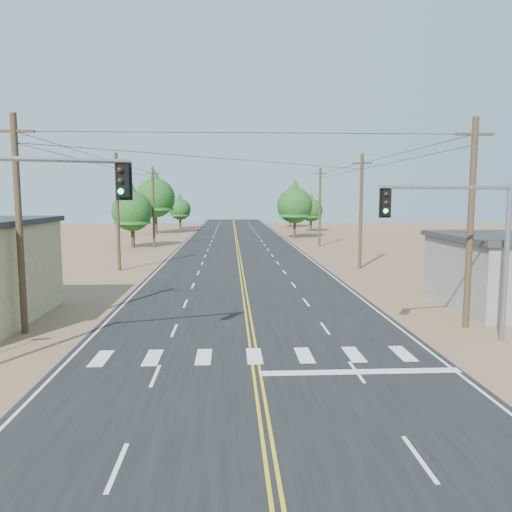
{
  "coord_description": "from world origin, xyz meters",
  "views": [
    {
      "loc": [
        -0.93,
        -11.15,
        6.29
      ],
      "look_at": [
        0.3,
        12.39,
        3.5
      ],
      "focal_mm": 35.0,
      "sensor_mm": 36.0,
      "label": 1
    }
  ],
  "objects": [
    {
      "name": "utility_pole_right_far",
      "position": [
        10.5,
        52.0,
        5.12
      ],
      "size": [
        1.8,
        0.3,
        10.0
      ],
      "color": "#4C3826",
      "rests_on": "ground"
    },
    {
      "name": "tree_right_far",
      "position": [
        11.67,
        93.08,
        5.41
      ],
      "size": [
        5.31,
        5.31,
        8.84
      ],
      "color": "#3F2D1E",
      "rests_on": "ground"
    },
    {
      "name": "utility_pole_left_mid",
      "position": [
        -10.5,
        32.0,
        5.12
      ],
      "size": [
        1.8,
        0.3,
        10.0
      ],
      "color": "#4C3826",
      "rests_on": "ground"
    },
    {
      "name": "signal_mast_right",
      "position": [
        9.23,
        9.33,
        4.68
      ],
      "size": [
        6.1,
        1.34,
        6.87
      ],
      "rotation": [
        0.0,
        0.0,
        0.17
      ],
      "color": "gray",
      "rests_on": "ground"
    },
    {
      "name": "utility_pole_left_far",
      "position": [
        -10.5,
        52.0,
        5.12
      ],
      "size": [
        1.8,
        0.3,
        10.0
      ],
      "color": "#4C3826",
      "rests_on": "ground"
    },
    {
      "name": "utility_pole_right_mid",
      "position": [
        10.5,
        32.0,
        5.12
      ],
      "size": [
        1.8,
        0.3,
        10.0
      ],
      "color": "#4C3826",
      "rests_on": "ground"
    },
    {
      "name": "tree_right_mid",
      "position": [
        14.0,
        80.39,
        4.32
      ],
      "size": [
        4.24,
        4.24,
        7.06
      ],
      "color": "#3F2D1E",
      "rests_on": "ground"
    },
    {
      "name": "tree_left_far",
      "position": [
        -10.82,
        88.54,
        4.33
      ],
      "size": [
        4.25,
        4.25,
        7.09
      ],
      "color": "#3F2D1E",
      "rests_on": "ground"
    },
    {
      "name": "tree_left_mid",
      "position": [
        -13.73,
        75.86,
        6.84
      ],
      "size": [
        6.71,
        6.71,
        11.18
      ],
      "color": "#3F2D1E",
      "rests_on": "ground"
    },
    {
      "name": "ground",
      "position": [
        0.0,
        0.0,
        0.0
      ],
      "size": [
        220.0,
        220.0,
        0.0
      ],
      "primitive_type": "plane",
      "color": "#8B674B",
      "rests_on": "ground"
    },
    {
      "name": "utility_pole_left_near",
      "position": [
        -10.5,
        12.0,
        5.12
      ],
      "size": [
        1.8,
        0.3,
        10.0
      ],
      "color": "#4C3826",
      "rests_on": "ground"
    },
    {
      "name": "tree_left_near",
      "position": [
        -13.06,
        51.56,
        5.06
      ],
      "size": [
        4.96,
        4.96,
        8.27
      ],
      "color": "#3F2D1E",
      "rests_on": "ground"
    },
    {
      "name": "utility_pole_right_near",
      "position": [
        10.5,
        12.0,
        5.12
      ],
      "size": [
        1.8,
        0.3,
        10.0
      ],
      "color": "#4C3826",
      "rests_on": "ground"
    },
    {
      "name": "road",
      "position": [
        0.0,
        30.0,
        0.01
      ],
      "size": [
        15.0,
        200.0,
        0.02
      ],
      "primitive_type": "cube",
      "color": "black",
      "rests_on": "ground"
    },
    {
      "name": "tree_right_near",
      "position": [
        9.0,
        65.19,
        5.57
      ],
      "size": [
        5.46,
        5.46,
        9.1
      ],
      "color": "#3F2D1E",
      "rests_on": "ground"
    }
  ]
}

